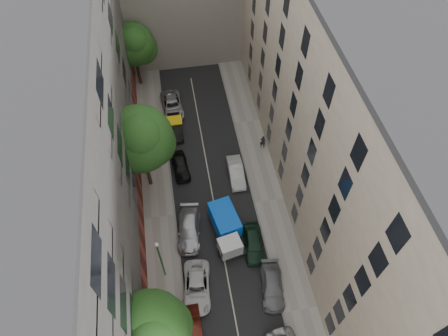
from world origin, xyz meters
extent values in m
plane|color=#4C4C49|center=(0.00, 0.00, 0.00)|extent=(120.00, 120.00, 0.00)
cube|color=black|center=(0.00, 0.00, 0.01)|extent=(8.00, 44.00, 0.02)
cube|color=gray|center=(-5.50, 0.00, 0.07)|extent=(3.00, 44.00, 0.15)
cube|color=gray|center=(5.50, 0.00, 0.07)|extent=(3.00, 44.00, 0.15)
cube|color=#464441|center=(-11.00, 0.00, 10.00)|extent=(8.00, 44.00, 20.00)
cube|color=#C7B19B|center=(11.00, 0.00, 10.00)|extent=(8.00, 44.00, 20.00)
cube|color=black|center=(0.60, -3.03, 0.54)|extent=(3.05, 5.59, 0.29)
cube|color=#B1B4B6|center=(0.60, -4.89, 1.42)|extent=(2.23, 1.92, 1.66)
cube|color=#0D63FF|center=(0.60, -2.15, 1.57)|extent=(2.80, 3.88, 1.76)
cylinder|color=black|center=(-0.33, -4.89, 0.41)|extent=(0.27, 0.82, 0.82)
cylinder|color=black|center=(1.53, -4.89, 0.41)|extent=(0.27, 0.82, 0.82)
cylinder|color=black|center=(-0.33, -1.46, 0.41)|extent=(0.27, 0.82, 0.82)
cylinder|color=black|center=(1.53, -1.46, 0.41)|extent=(0.27, 0.82, 0.82)
imported|color=#49160E|center=(-3.60, -11.40, 0.71)|extent=(1.55, 4.32, 1.42)
imported|color=silver|center=(-2.80, -7.80, 0.68)|extent=(2.84, 5.15, 1.36)
imported|color=#B1B2B6|center=(-2.80, -2.20, 0.74)|extent=(2.78, 5.34, 1.48)
imported|color=black|center=(-2.80, 5.40, 0.68)|extent=(1.93, 4.09, 1.35)
imported|color=black|center=(-2.80, 11.00, 0.70)|extent=(1.52, 4.26, 1.40)
imported|color=#B3B3B8|center=(-2.80, 14.60, 0.69)|extent=(2.65, 5.15, 1.39)
imported|color=slate|center=(3.60, -8.80, 0.65)|extent=(2.43, 4.71, 1.31)
imported|color=black|center=(2.88, -4.60, 0.72)|extent=(2.11, 4.38, 1.44)
imported|color=silver|center=(2.80, 3.60, 0.70)|extent=(1.57, 4.28, 1.40)
sphere|color=#224818|center=(-6.36, -12.22, 5.96)|extent=(5.62, 5.62, 5.62)
sphere|color=#224818|center=(-5.46, -11.82, 4.99)|extent=(4.21, 4.21, 4.21)
cylinder|color=#382619|center=(-6.07, 4.12, 1.85)|extent=(0.36, 0.36, 3.39)
cylinder|color=#382619|center=(-6.07, 4.12, 4.76)|extent=(0.24, 0.24, 2.42)
sphere|color=#224818|center=(-6.07, 4.12, 7.13)|extent=(6.23, 6.23, 6.23)
sphere|color=#224818|center=(-5.17, 4.52, 5.97)|extent=(4.67, 4.67, 4.67)
sphere|color=#224818|center=(-6.77, 3.62, 6.45)|extent=(4.36, 4.36, 4.36)
sphere|color=#224818|center=(-5.87, 3.32, 8.39)|extent=(4.05, 4.05, 4.05)
cylinder|color=#382619|center=(-6.35, 19.82, 1.54)|extent=(0.36, 0.36, 2.79)
cylinder|color=#382619|center=(-6.35, 19.82, 3.93)|extent=(0.24, 0.24, 1.99)
sphere|color=#224818|center=(-6.35, 19.82, 5.88)|extent=(5.02, 5.02, 5.02)
sphere|color=#224818|center=(-5.45, 20.22, 4.93)|extent=(3.77, 3.77, 3.77)
sphere|color=#224818|center=(-7.05, 19.32, 5.33)|extent=(3.52, 3.52, 3.52)
sphere|color=#224818|center=(-6.15, 19.02, 6.92)|extent=(3.27, 3.27, 3.27)
cylinder|color=#1A5C28|center=(-5.41, -5.98, 3.08)|extent=(0.14, 0.14, 5.87)
sphere|color=silver|center=(-5.41, -5.98, 6.11)|extent=(0.36, 0.36, 0.36)
imported|color=black|center=(6.40, 6.92, 1.03)|extent=(0.74, 0.61, 1.76)
camera|label=1|loc=(-2.59, -20.24, 34.18)|focal=32.00mm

